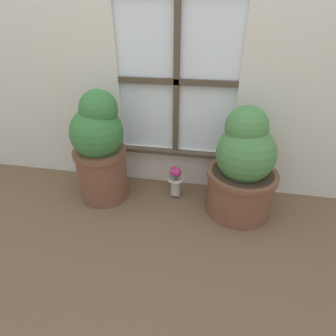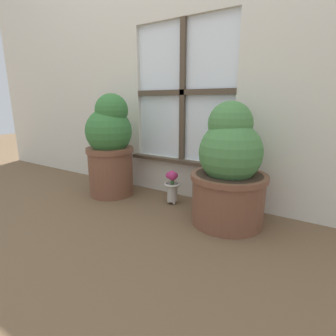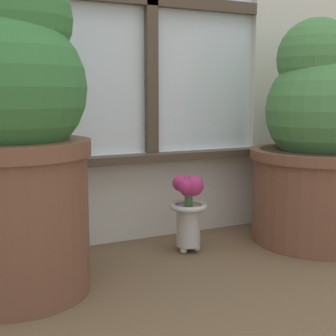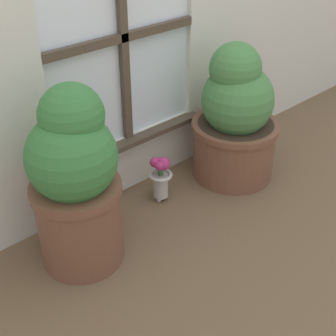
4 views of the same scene
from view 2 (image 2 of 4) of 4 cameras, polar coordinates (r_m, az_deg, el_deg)
ground_plane at (r=1.55m, az=-7.20°, el=-11.45°), size 10.00×10.00×0.00m
wall_with_window at (r=1.95m, az=3.69°, el=32.04°), size 4.40×0.10×2.50m
potted_plant_left at (r=1.93m, az=-12.49°, el=4.67°), size 0.34×0.34×0.73m
potted_plant_right at (r=1.47m, az=13.14°, el=-0.60°), size 0.42×0.42×0.68m
flower_vase at (r=1.75m, az=0.93°, el=-3.48°), size 0.11×0.11×0.23m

